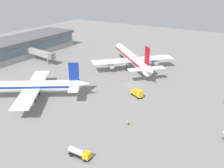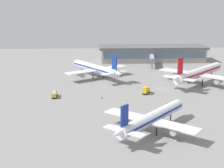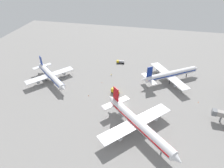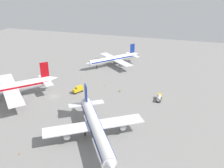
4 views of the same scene
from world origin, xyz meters
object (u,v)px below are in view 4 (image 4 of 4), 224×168
object	(u,v)px
catering_truck	(78,89)
safety_cone_mid_apron	(80,79)
airplane_taxiing	(114,59)
fuel_truck	(159,98)
airplane_distant	(6,88)
safety_cone_near_gate	(19,154)
airplane_at_gate	(95,126)
ground_crew_worker	(120,90)
safety_cone_far_side	(104,86)

from	to	relation	value
catering_truck	safety_cone_mid_apron	distance (m)	16.93
airplane_taxiing	fuel_truck	distance (m)	55.86
fuel_truck	safety_cone_mid_apron	xyz separation A→B (m)	(-47.36, 11.88, -1.09)
airplane_distant	fuel_truck	xyz separation A→B (m)	(70.87, 21.64, -4.40)
fuel_truck	safety_cone_near_gate	size ratio (longest dim) A/B	10.54
catering_truck	airplane_distant	bearing A→B (deg)	-31.92
fuel_truck	safety_cone_near_gate	world-z (taller)	fuel_truck
airplane_at_gate	ground_crew_worker	xyz separation A→B (m)	(-2.51, 41.39, -4.36)
airplane_taxiing	safety_cone_near_gate	bearing A→B (deg)	38.49
airplane_taxiing	ground_crew_worker	size ratio (longest dim) A/B	20.92
safety_cone_near_gate	fuel_truck	bearing A→B (deg)	54.05
catering_truck	ground_crew_worker	world-z (taller)	catering_truck
airplane_distant	safety_cone_near_gate	size ratio (longest dim) A/B	69.73
airplane_at_gate	safety_cone_near_gate	xyz separation A→B (m)	(-21.39, -16.37, -4.91)
catering_truck	safety_cone_far_side	bearing A→B (deg)	164.34
safety_cone_near_gate	airplane_at_gate	bearing A→B (deg)	37.43
airplane_taxiing	safety_cone_near_gate	distance (m)	96.99
fuel_truck	safety_cone_mid_apron	world-z (taller)	fuel_truck
airplane_taxiing	fuel_truck	size ratio (longest dim) A/B	5.52
airplane_distant	safety_cone_near_gate	xyz separation A→B (m)	(31.24, -33.02, -5.49)
catering_truck	safety_cone_far_side	xyz separation A→B (m)	(10.42, 11.29, -1.40)
airplane_at_gate	airplane_taxiing	world-z (taller)	airplane_at_gate
fuel_truck	catering_truck	distance (m)	41.53
airplane_distant	airplane_taxiing	bearing A→B (deg)	-164.96
airplane_at_gate	airplane_taxiing	distance (m)	82.50
airplane_at_gate	catering_truck	size ratio (longest dim) A/B	7.02
airplane_distant	safety_cone_far_side	distance (m)	49.69
ground_crew_worker	safety_cone_near_gate	xyz separation A→B (m)	(-18.89, -57.77, -0.55)
airplane_taxiing	fuel_truck	bearing A→B (deg)	81.22
fuel_truck	catering_truck	world-z (taller)	catering_truck
catering_truck	safety_cone_near_gate	xyz separation A→B (m)	(1.71, -50.77, -1.40)
safety_cone_near_gate	safety_cone_mid_apron	distance (m)	66.98
airplane_taxiing	catering_truck	world-z (taller)	airplane_taxiing
ground_crew_worker	safety_cone_far_side	xyz separation A→B (m)	(-10.18, 4.29, -0.55)
airplane_distant	safety_cone_near_gate	distance (m)	45.78
airplane_at_gate	catering_truck	xyz separation A→B (m)	(-23.11, 34.40, -3.51)
airplane_at_gate	safety_cone_mid_apron	world-z (taller)	airplane_at_gate
airplane_distant	safety_cone_far_side	size ratio (longest dim) A/B	69.73
airplane_distant	ground_crew_worker	world-z (taller)	airplane_distant
catering_truck	ground_crew_worker	xyz separation A→B (m)	(20.60, 6.99, -0.85)
safety_cone_mid_apron	safety_cone_far_side	size ratio (longest dim) A/B	1.00
airplane_taxiing	fuel_truck	xyz separation A→B (m)	(36.48, -42.18, -3.31)
airplane_distant	ground_crew_worker	xyz separation A→B (m)	(50.12, 24.75, -4.94)
ground_crew_worker	safety_cone_far_side	world-z (taller)	ground_crew_worker
fuel_truck	safety_cone_far_side	world-z (taller)	fuel_truck
catering_truck	airplane_taxiing	bearing A→B (deg)	-158.98
catering_truck	safety_cone_near_gate	bearing A→B (deg)	28.99
catering_truck	safety_cone_far_side	world-z (taller)	catering_truck
ground_crew_worker	safety_cone_far_side	bearing A→B (deg)	-82.03
ground_crew_worker	airplane_at_gate	bearing A→B (deg)	34.31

